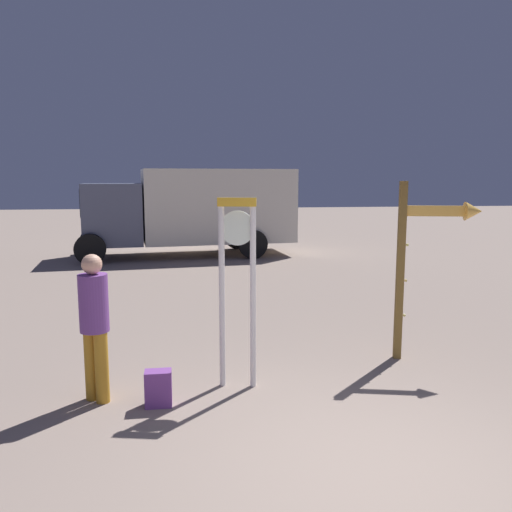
{
  "coord_description": "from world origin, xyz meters",
  "views": [
    {
      "loc": [
        -1.57,
        -3.9,
        2.47
      ],
      "look_at": [
        -0.38,
        4.57,
        1.2
      ],
      "focal_mm": 36.65,
      "sensor_mm": 36.0,
      "label": 1
    }
  ],
  "objects_px": {
    "arrow_sign": "(428,245)",
    "box_truck_near": "(194,208)",
    "person_near_clock": "(94,320)",
    "backpack": "(158,388)",
    "standing_clock": "(237,273)"
  },
  "relations": [
    {
      "from": "standing_clock",
      "to": "backpack",
      "type": "xyz_separation_m",
      "value": [
        -0.92,
        -0.44,
        -1.18
      ]
    },
    {
      "from": "arrow_sign",
      "to": "backpack",
      "type": "height_order",
      "value": "arrow_sign"
    },
    {
      "from": "arrow_sign",
      "to": "box_truck_near",
      "type": "relative_size",
      "value": 0.35
    },
    {
      "from": "arrow_sign",
      "to": "box_truck_near",
      "type": "xyz_separation_m",
      "value": [
        -2.88,
        10.36,
        -0.07
      ]
    },
    {
      "from": "arrow_sign",
      "to": "backpack",
      "type": "relative_size",
      "value": 6.09
    },
    {
      "from": "arrow_sign",
      "to": "person_near_clock",
      "type": "distance_m",
      "value": 4.36
    },
    {
      "from": "box_truck_near",
      "to": "person_near_clock",
      "type": "bearing_deg",
      "value": -96.95
    },
    {
      "from": "standing_clock",
      "to": "person_near_clock",
      "type": "distance_m",
      "value": 1.68
    },
    {
      "from": "arrow_sign",
      "to": "box_truck_near",
      "type": "distance_m",
      "value": 10.75
    },
    {
      "from": "standing_clock",
      "to": "backpack",
      "type": "distance_m",
      "value": 1.56
    },
    {
      "from": "person_near_clock",
      "to": "standing_clock",
      "type": "bearing_deg",
      "value": 7.5
    },
    {
      "from": "backpack",
      "to": "box_truck_near",
      "type": "height_order",
      "value": "box_truck_near"
    },
    {
      "from": "person_near_clock",
      "to": "box_truck_near",
      "type": "height_order",
      "value": "box_truck_near"
    },
    {
      "from": "arrow_sign",
      "to": "box_truck_near",
      "type": "height_order",
      "value": "box_truck_near"
    },
    {
      "from": "person_near_clock",
      "to": "backpack",
      "type": "relative_size",
      "value": 4.15
    }
  ]
}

